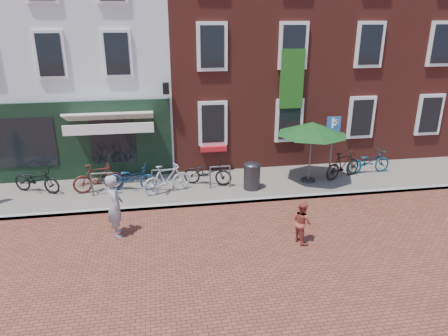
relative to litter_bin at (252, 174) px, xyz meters
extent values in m
plane|color=brown|center=(-1.59, -0.95, -0.65)|extent=(80.00, 80.00, 0.00)
cube|color=slate|center=(-0.59, 0.55, -0.60)|extent=(24.00, 3.00, 0.10)
cube|color=silver|center=(-6.59, 6.05, 3.85)|extent=(8.00, 8.00, 9.00)
cube|color=maroon|center=(0.41, 6.05, 4.35)|extent=(6.00, 8.00, 10.00)
cube|color=maroon|center=(6.41, 6.05, 4.35)|extent=(6.00, 8.00, 10.00)
cylinder|color=#2E2E31|center=(0.00, 0.00, -0.11)|extent=(0.58, 0.58, 0.86)
ellipsoid|color=#2E2E31|center=(0.00, 0.00, 0.38)|extent=(0.58, 0.58, 0.26)
cylinder|color=#4C4C4F|center=(2.96, 0.25, 0.59)|extent=(0.07, 0.07, 2.28)
cube|color=#2459A0|center=(2.96, 0.23, 1.55)|extent=(0.50, 0.04, 0.65)
cylinder|color=#4C4C4F|center=(2.22, 0.35, -0.51)|extent=(0.50, 0.50, 0.08)
cylinder|color=#4C4C4F|center=(2.22, 0.35, 0.51)|extent=(0.06, 0.06, 2.11)
cone|color=#164818|center=(2.22, 0.35, 1.56)|extent=(2.51, 2.51, 0.45)
imported|color=gray|center=(-4.45, -2.41, 0.26)|extent=(0.56, 0.73, 1.81)
imported|color=#9C3F33|center=(0.56, -3.62, -0.05)|extent=(0.58, 0.67, 1.18)
imported|color=black|center=(-7.35, 0.90, -0.09)|extent=(1.85, 1.25, 0.92)
imported|color=#4E1B14|center=(-5.28, 0.61, -0.04)|extent=(1.75, 0.76, 1.02)
imported|color=navy|center=(-4.15, 0.57, -0.09)|extent=(1.83, 0.89, 0.92)
imported|color=#B3B4B6|center=(-2.95, 0.13, -0.04)|extent=(1.76, 1.01, 1.02)
imported|color=black|center=(-1.48, 0.63, -0.09)|extent=(1.85, 1.14, 0.92)
imported|color=black|center=(3.59, 0.45, -0.04)|extent=(1.75, 1.08, 1.02)
imported|color=#08435A|center=(4.80, 0.81, -0.09)|extent=(1.78, 0.70, 0.92)
camera|label=1|loc=(-3.17, -13.20, 5.24)|focal=33.40mm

